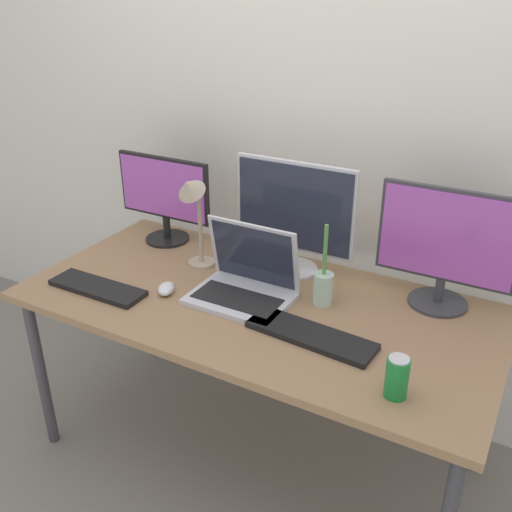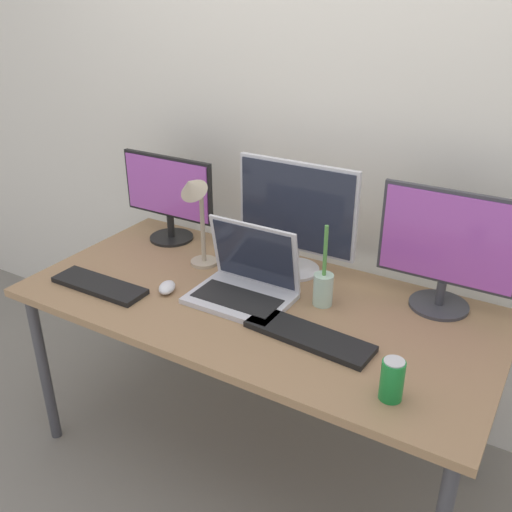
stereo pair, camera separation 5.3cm
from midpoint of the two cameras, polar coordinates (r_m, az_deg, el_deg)
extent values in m
plane|color=gray|center=(2.53, -0.64, -19.06)|extent=(16.00, 16.00, 0.00)
cube|color=silver|center=(2.37, 6.46, 13.83)|extent=(7.00, 0.08, 2.60)
cylinder|color=#424247|center=(2.52, -21.29, -10.84)|extent=(0.04, 0.04, 0.71)
cylinder|color=#424247|center=(2.93, -10.94, -3.96)|extent=(0.04, 0.04, 0.71)
cylinder|color=#424247|center=(2.39, 21.30, -13.10)|extent=(0.04, 0.04, 0.71)
cube|color=#93704C|center=(2.09, -0.74, -4.83)|extent=(1.72, 0.83, 0.03)
cylinder|color=black|center=(2.59, -9.41, 1.74)|extent=(0.19, 0.19, 0.01)
cylinder|color=black|center=(2.57, -9.50, 2.87)|extent=(0.03, 0.03, 0.10)
cube|color=black|center=(2.50, -9.81, 6.76)|extent=(0.45, 0.02, 0.27)
cube|color=#A54CB2|center=(2.49, -9.99, 6.67)|extent=(0.43, 0.01, 0.25)
cylinder|color=silver|center=(2.29, 3.04, -1.29)|extent=(0.20, 0.20, 0.01)
cylinder|color=silver|center=(2.27, 3.06, -0.19)|extent=(0.03, 0.03, 0.09)
cube|color=silver|center=(2.18, 3.20, 4.99)|extent=(0.49, 0.02, 0.35)
cube|color=#232838|center=(2.17, 3.05, 4.88)|extent=(0.47, 0.01, 0.33)
cylinder|color=#38383D|center=(2.15, 17.00, -4.44)|extent=(0.21, 0.21, 0.01)
cylinder|color=#38383D|center=(2.12, 17.17, -3.27)|extent=(0.03, 0.03, 0.09)
cube|color=#38383D|center=(2.03, 17.94, 1.95)|extent=(0.48, 0.02, 0.33)
cube|color=#A54CB2|center=(2.02, 17.86, 1.82)|extent=(0.45, 0.01, 0.31)
cube|color=silver|center=(2.07, -2.37, -4.29)|extent=(0.36, 0.26, 0.02)
cube|color=black|center=(2.05, -2.65, -4.25)|extent=(0.31, 0.14, 0.00)
cube|color=silver|center=(2.09, -0.95, 0.21)|extent=(0.36, 0.06, 0.25)
cube|color=#232838|center=(2.08, -1.05, 0.10)|extent=(0.32, 0.05, 0.23)
cube|color=black|center=(2.23, -16.23, -3.07)|extent=(0.39, 0.12, 0.02)
cube|color=black|center=(1.88, 4.69, -7.90)|extent=(0.44, 0.16, 0.02)
ellipsoid|color=silver|center=(2.15, -9.68, -3.25)|extent=(0.09, 0.11, 0.04)
cylinder|color=#197F33|center=(1.65, 12.99, -11.77)|extent=(0.07, 0.07, 0.12)
cylinder|color=silver|center=(1.61, 13.21, -10.00)|extent=(0.06, 0.06, 0.00)
cylinder|color=#B2D1B7|center=(2.04, 5.98, -3.27)|extent=(0.07, 0.07, 0.12)
cylinder|color=#519342|center=(1.97, 6.18, 0.61)|extent=(0.01, 0.01, 0.19)
cylinder|color=tan|center=(2.35, -6.09, -0.68)|extent=(0.11, 0.11, 0.01)
cylinder|color=tan|center=(2.28, -6.27, 2.95)|extent=(0.02, 0.02, 0.31)
cone|color=tan|center=(2.17, -7.42, 6.88)|extent=(0.11, 0.12, 0.11)
camera|label=1|loc=(0.03, -90.77, -0.37)|focal=40.00mm
camera|label=2|loc=(0.03, 89.23, 0.37)|focal=40.00mm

